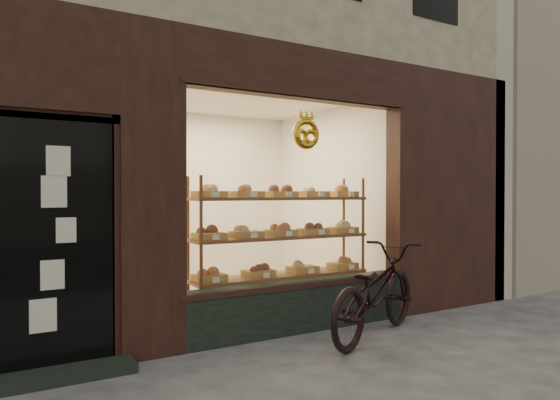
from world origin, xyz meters
TOP-DOWN VIEW (x-y plane):
  - neighbor_right at (9.60, 5.50)m, footprint 12.00×7.00m
  - display_shelf at (0.45, 2.55)m, footprint 2.20×0.45m
  - bicycle at (0.98, 1.52)m, footprint 1.95×1.35m

SIDE VIEW (x-z plane):
  - bicycle at x=0.98m, z-range 0.00..0.97m
  - display_shelf at x=0.45m, z-range 0.04..1.74m
  - neighbor_right at x=9.60m, z-range 0.00..9.00m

